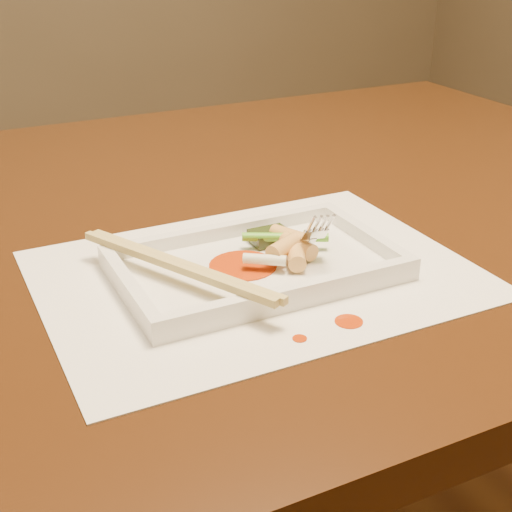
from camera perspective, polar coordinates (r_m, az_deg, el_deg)
name	(u,v)px	position (r m, az deg, el deg)	size (l,w,h in m)	color
table	(192,288)	(0.87, -5.14, -2.59)	(1.40, 0.90, 0.75)	black
placemat	(256,274)	(0.68, 0.00, -1.43)	(0.40, 0.30, 0.00)	white
sauce_splatter_a	(349,321)	(0.60, 7.44, -5.21)	(0.02, 0.02, 0.00)	#B83205
sauce_splatter_b	(300,338)	(0.58, 3.51, -6.60)	(0.01, 0.01, 0.00)	#B83205
plate_base	(256,269)	(0.68, 0.00, -1.07)	(0.26, 0.16, 0.01)	white
plate_rim_far	(224,231)	(0.73, -2.56, 2.04)	(0.26, 0.01, 0.01)	white
plate_rim_near	(294,293)	(0.61, 3.07, -2.94)	(0.26, 0.01, 0.01)	white
plate_rim_left	(129,286)	(0.63, -10.16, -2.40)	(0.01, 0.14, 0.01)	white
plate_rim_right	(366,235)	(0.73, 8.79, 1.65)	(0.01, 0.14, 0.01)	white
veg_piece	(270,236)	(0.72, 1.10, 1.60)	(0.04, 0.03, 0.01)	black
scallion_white	(265,260)	(0.66, 0.70, -0.28)	(0.01, 0.01, 0.04)	#EAEACC
scallion_green	(285,237)	(0.70, 2.36, 1.51)	(0.01, 0.01, 0.09)	#429A18
chopstick_a	(173,266)	(0.64, -6.63, -0.80)	(0.01, 0.23, 0.01)	tan
chopstick_b	(182,264)	(0.64, -5.96, -0.66)	(0.01, 0.23, 0.01)	tan
fork	(313,175)	(0.69, 4.59, 6.49)	(0.09, 0.10, 0.14)	silver
sauce_blob_0	(243,265)	(0.67, -1.06, -0.75)	(0.06, 0.06, 0.00)	#B83205
rice_cake_0	(296,253)	(0.67, 3.20, 0.23)	(0.02, 0.02, 0.05)	#E9C26D
rice_cake_1	(298,246)	(0.69, 3.40, 0.78)	(0.02, 0.02, 0.04)	#E9C26D
rice_cake_2	(285,247)	(0.67, 2.32, 0.75)	(0.02, 0.02, 0.04)	#E9C26D
rice_cake_3	(289,237)	(0.71, 2.67, 1.57)	(0.02, 0.02, 0.04)	#E9C26D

